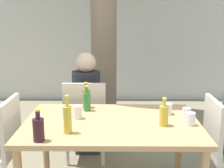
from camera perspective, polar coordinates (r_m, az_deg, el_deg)
cafe_building_wall at (r=5.79m, az=0.30°, el=10.79°), size 10.00×0.08×2.80m
dining_table_front at (r=2.63m, az=-0.07°, el=-8.34°), size 1.45×0.99×0.72m
patio_chair_2 at (r=3.37m, az=-4.87°, el=-5.96°), size 0.44×0.44×0.91m
person_seated_2 at (r=3.60m, az=-4.52°, el=-4.55°), size 0.31×0.56×1.19m
amber_bottle_0 at (r=2.96m, az=-4.74°, el=-2.54°), size 0.07×0.07×0.24m
green_bottle_1 at (r=2.86m, az=-4.61°, el=-3.12°), size 0.07×0.07×0.24m
oil_cruet_2 at (r=2.51m, az=9.46°, el=-5.62°), size 0.07×0.07×0.23m
oil_cruet_3 at (r=2.34m, az=-8.15°, el=-6.29°), size 0.06×0.06×0.29m
wine_bottle_4 at (r=2.25m, az=-13.29°, el=-7.99°), size 0.08×0.08×0.23m
drinking_glass_0 at (r=2.67m, az=-6.29°, el=-5.15°), size 0.07×0.07×0.11m
drinking_glass_1 at (r=2.58m, az=14.09°, el=-6.21°), size 0.08×0.08×0.10m
drinking_glass_2 at (r=2.81m, az=10.13°, el=-4.49°), size 0.08×0.08×0.10m
drinking_glass_3 at (r=2.71m, az=13.47°, el=-5.30°), size 0.07×0.07×0.10m
drinking_glass_4 at (r=2.72m, az=-8.45°, el=-5.02°), size 0.06×0.06×0.10m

